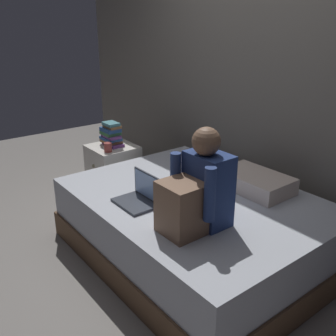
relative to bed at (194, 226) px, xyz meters
name	(u,v)px	position (x,y,z in m)	size (l,w,h in m)	color
ground_plane	(149,256)	(-0.20, -0.30, -0.26)	(8.00, 8.00, 0.00)	gray
wall_back	(260,73)	(-0.20, 0.90, 1.09)	(5.60, 0.10, 2.70)	slate
bed	(194,226)	(0.00, 0.00, 0.00)	(2.00, 1.50, 0.53)	brown
nightstand	(114,173)	(-1.30, 0.03, 0.03)	(0.44, 0.46, 0.58)	beige
person_sitting	(198,191)	(0.35, -0.30, 0.52)	(0.39, 0.44, 0.65)	navy
laptop	(140,196)	(-0.15, -0.40, 0.32)	(0.32, 0.23, 0.22)	#333842
pillow	(255,182)	(0.20, 0.45, 0.33)	(0.56, 0.36, 0.13)	beige
book_stack	(111,135)	(-1.32, 0.04, 0.43)	(0.24, 0.16, 0.24)	#703D84
mug	(108,147)	(-1.17, -0.09, 0.37)	(0.08, 0.08, 0.09)	#933833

